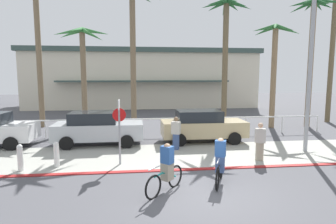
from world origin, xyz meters
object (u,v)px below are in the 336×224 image
object	(u,v)px
palm_tree_4	(226,31)
car_silver_1	(98,128)
cyclist_black_0	(220,162)
bollard_0	(56,154)
palm_tree_1	(37,18)
streetlight_curb	(314,58)
pedestrian_1	(176,135)
palm_tree_2	(83,52)
stop_sign_bike_lane	(119,123)
palm_tree_3	(134,26)
bollard_1	(20,157)
palm_tree_6	(313,30)
car_tan_2	(202,126)
palm_tree_5	(274,53)
palm_tree_7	(334,24)
pedestrian_0	(260,143)
cyclist_teal_1	(166,169)

from	to	relation	value
palm_tree_4	car_silver_1	bearing A→B (deg)	-155.28
cyclist_black_0	bollard_0	bearing A→B (deg)	158.80
bollard_0	palm_tree_1	bearing A→B (deg)	110.29
streetlight_curb	palm_tree_1	world-z (taller)	palm_tree_1
car_silver_1	pedestrian_1	bearing A→B (deg)	-20.16
palm_tree_2	palm_tree_4	bearing A→B (deg)	-9.25
stop_sign_bike_lane	car_silver_1	distance (m)	3.73
palm_tree_1	palm_tree_4	distance (m)	12.40
stop_sign_bike_lane	palm_tree_3	world-z (taller)	palm_tree_3
bollard_1	palm_tree_4	distance (m)	13.67
bollard_0	car_silver_1	distance (m)	3.65
bollard_1	pedestrian_1	bearing A→B (deg)	21.30
palm_tree_4	palm_tree_6	size ratio (longest dim) A/B	0.97
bollard_1	palm_tree_6	size ratio (longest dim) A/B	0.12
bollard_0	streetlight_curb	distance (m)	11.49
car_tan_2	car_silver_1	bearing A→B (deg)	-179.25
palm_tree_1	palm_tree_6	distance (m)	18.38
bollard_0	palm_tree_5	world-z (taller)	palm_tree_5
palm_tree_2	car_tan_2	size ratio (longest dim) A/B	1.51
streetlight_curb	palm_tree_6	bearing A→B (deg)	57.74
streetlight_curb	palm_tree_1	distance (m)	16.75
bollard_0	palm_tree_4	size ratio (longest dim) A/B	0.12
palm_tree_7	pedestrian_1	world-z (taller)	palm_tree_7
palm_tree_3	pedestrian_0	size ratio (longest dim) A/B	5.62
cyclist_teal_1	streetlight_curb	bearing A→B (deg)	27.53
palm_tree_3	cyclist_black_0	xyz separation A→B (m)	(2.77, -9.61, -5.91)
bollard_1	pedestrian_1	xyz separation A→B (m)	(6.10, 2.38, 0.21)
palm_tree_7	palm_tree_2	bearing A→B (deg)	-178.52
cyclist_black_0	palm_tree_4	bearing A→B (deg)	71.73
palm_tree_3	car_tan_2	bearing A→B (deg)	-47.36
cyclist_teal_1	palm_tree_5	bearing A→B (deg)	50.11
palm_tree_3	pedestrian_0	bearing A→B (deg)	-55.55
palm_tree_2	stop_sign_bike_lane	bearing A→B (deg)	-71.70
palm_tree_5	pedestrian_0	world-z (taller)	palm_tree_5
stop_sign_bike_lane	cyclist_teal_1	world-z (taller)	stop_sign_bike_lane
bollard_1	palm_tree_3	distance (m)	10.66
palm_tree_3	palm_tree_5	xyz separation A→B (m)	(9.25, -0.22, -1.61)
palm_tree_5	pedestrian_0	size ratio (longest dim) A/B	4.36
cyclist_black_0	pedestrian_1	xyz separation A→B (m)	(-0.83, 4.29, 0.03)
cyclist_teal_1	palm_tree_2	bearing A→B (deg)	110.99
stop_sign_bike_lane	palm_tree_6	world-z (taller)	palm_tree_6
car_tan_2	palm_tree_6	bearing A→B (deg)	23.99
bollard_1	palm_tree_4	bearing A→B (deg)	36.20
palm_tree_7	bollard_0	bearing A→B (deg)	-153.07
streetlight_curb	cyclist_teal_1	distance (m)	8.58
palm_tree_3	pedestrian_1	size ratio (longest dim) A/B	5.63
car_tan_2	cyclist_black_0	xyz separation A→B (m)	(-0.78, -5.76, -0.18)
stop_sign_bike_lane	cyclist_black_0	xyz separation A→B (m)	(3.35, -2.27, -0.98)
bollard_1	cyclist_black_0	world-z (taller)	cyclist_black_0
car_silver_1	pedestrian_0	world-z (taller)	car_silver_1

